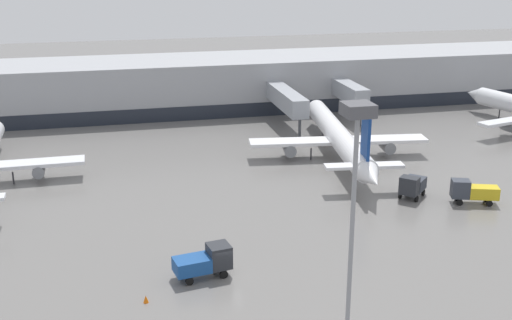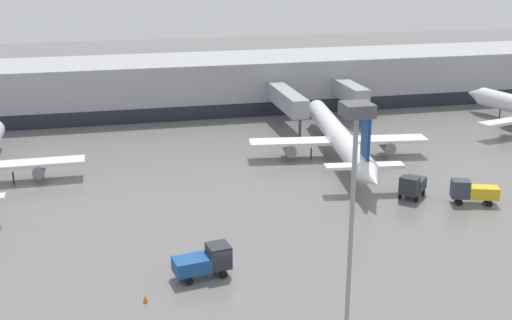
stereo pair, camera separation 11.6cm
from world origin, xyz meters
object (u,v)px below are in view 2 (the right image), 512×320
at_px(parked_jet_2, 339,137).
at_px(service_truck_0, 412,185).
at_px(traffic_cone_0, 328,140).
at_px(apron_light_mast_1, 354,164).
at_px(service_truck_1, 205,261).
at_px(traffic_cone_1, 145,299).
at_px(service_truck_2, 473,191).

relative_size(parked_jet_2, service_truck_0, 9.23).
relative_size(service_truck_0, traffic_cone_0, 5.68).
relative_size(service_truck_0, apron_light_mast_1, 0.23).
bearing_deg(service_truck_1, traffic_cone_1, -158.23).
bearing_deg(traffic_cone_0, service_truck_1, -123.46).
bearing_deg(service_truck_1, traffic_cone_0, 47.25).
bearing_deg(traffic_cone_1, service_truck_0, 27.59).
height_order(service_truck_2, traffic_cone_1, service_truck_2).
bearing_deg(parked_jet_2, traffic_cone_1, 146.64).
bearing_deg(service_truck_0, apron_light_mast_1, 11.43).
relative_size(traffic_cone_1, apron_light_mast_1, 0.03).
distance_m(service_truck_1, traffic_cone_1, 6.37).
xyz_separation_m(parked_jet_2, traffic_cone_1, (-28.44, -32.58, -2.55)).
relative_size(traffic_cone_0, apron_light_mast_1, 0.04).
bearing_deg(traffic_cone_0, traffic_cone_1, -126.59).
bearing_deg(apron_light_mast_1, service_truck_2, 45.04).
bearing_deg(apron_light_mast_1, service_truck_1, 116.78).
bearing_deg(service_truck_1, parked_jet_2, 42.53).
distance_m(service_truck_0, service_truck_1, 29.15).
distance_m(parked_jet_2, traffic_cone_1, 43.32).
bearing_deg(traffic_cone_1, apron_light_mast_1, -41.68).
height_order(traffic_cone_0, traffic_cone_1, traffic_cone_0).
distance_m(service_truck_0, service_truck_2, 6.58).
height_order(parked_jet_2, service_truck_1, parked_jet_2).
relative_size(traffic_cone_0, traffic_cone_1, 1.16).
height_order(service_truck_2, apron_light_mast_1, apron_light_mast_1).
distance_m(parked_jet_2, apron_light_mast_1, 48.03).
relative_size(parked_jet_2, service_truck_1, 7.41).
relative_size(service_truck_1, traffic_cone_1, 8.20).
distance_m(parked_jet_2, service_truck_1, 37.36).
bearing_deg(service_truck_0, service_truck_2, 105.25).
xyz_separation_m(traffic_cone_0, apron_light_mast_1, (-16.73, -50.95, 14.06)).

